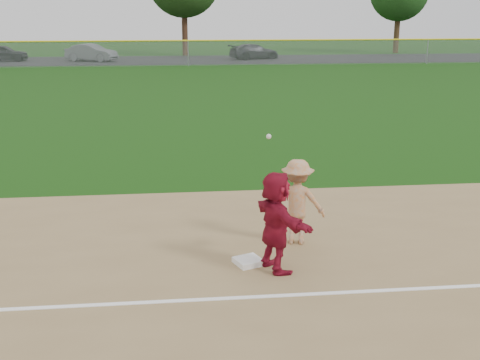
{
  "coord_description": "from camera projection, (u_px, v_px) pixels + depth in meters",
  "views": [
    {
      "loc": [
        -1.18,
        -9.36,
        4.41
      ],
      "look_at": [
        0.0,
        1.5,
        1.3
      ],
      "focal_mm": 45.0,
      "sensor_mm": 36.0,
      "label": 1
    }
  ],
  "objects": [
    {
      "name": "base_runner",
      "position": [
        276.0,
        222.0,
        10.29
      ],
      "size": [
        1.06,
        1.73,
        1.77
      ],
      "primitive_type": "imported",
      "rotation": [
        0.0,
        0.0,
        1.92
      ],
      "color": "maroon",
      "rests_on": "infield_dirt"
    },
    {
      "name": "car_mid",
      "position": [
        91.0,
        53.0,
        52.57
      ],
      "size": [
        4.75,
        3.24,
        1.48
      ],
      "primitive_type": "imported",
      "rotation": [
        0.0,
        0.0,
        1.16
      ],
      "color": "slate",
      "rests_on": "parking_asphalt"
    },
    {
      "name": "parking_asphalt",
      "position": [
        187.0,
        60.0,
        54.26
      ],
      "size": [
        120.0,
        10.0,
        0.01
      ],
      "primitive_type": "cube",
      "color": "black",
      "rests_on": "ground"
    },
    {
      "name": "first_base_play",
      "position": [
        297.0,
        202.0,
        11.52
      ],
      "size": [
        1.31,
        1.14,
        2.31
      ],
      "color": "#A1A0A3",
      "rests_on": "infield_dirt"
    },
    {
      "name": "car_left",
      "position": [
        3.0,
        53.0,
        52.66
      ],
      "size": [
        4.26,
        1.83,
        1.43
      ],
      "primitive_type": "imported",
      "rotation": [
        0.0,
        0.0,
        1.6
      ],
      "color": "black",
      "rests_on": "parking_asphalt"
    },
    {
      "name": "car_right",
      "position": [
        254.0,
        52.0,
        54.97
      ],
      "size": [
        5.0,
        3.31,
        1.35
      ],
      "primitive_type": "imported",
      "rotation": [
        0.0,
        0.0,
        1.91
      ],
      "color": "black",
      "rests_on": "parking_asphalt"
    },
    {
      "name": "foul_line",
      "position": [
        256.0,
        297.0,
        9.51
      ],
      "size": [
        60.0,
        0.1,
        0.01
      ],
      "primitive_type": "cube",
      "color": "white",
      "rests_on": "infield_dirt"
    },
    {
      "name": "first_base",
      "position": [
        248.0,
        261.0,
        10.74
      ],
      "size": [
        0.57,
        0.57,
        0.1
      ],
      "primitive_type": "cube",
      "rotation": [
        0.0,
        0.0,
        0.38
      ],
      "color": "white",
      "rests_on": "infield_dirt"
    },
    {
      "name": "ground",
      "position": [
        249.0,
        277.0,
        10.28
      ],
      "size": [
        160.0,
        160.0,
        0.0
      ],
      "primitive_type": "plane",
      "color": "#133C0B",
      "rests_on": "ground"
    },
    {
      "name": "outfield_fence",
      "position": [
        188.0,
        41.0,
        47.99
      ],
      "size": [
        110.0,
        0.12,
        110.0
      ],
      "color": "#999EA0",
      "rests_on": "ground"
    }
  ]
}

